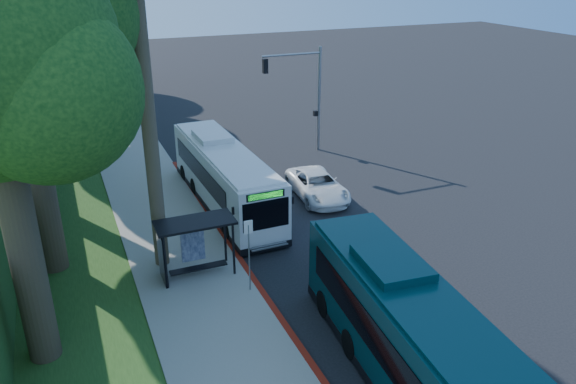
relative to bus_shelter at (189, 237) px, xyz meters
name	(u,v)px	position (x,y,z in m)	size (l,w,h in m)	color
ground	(318,219)	(7.26, 2.86, -1.81)	(140.00, 140.00, 0.00)	black
sidewalk	(176,245)	(-0.04, 2.86, -1.75)	(4.50, 70.00, 0.12)	gray
red_curb	(251,276)	(2.26, -1.14, -1.74)	(0.25, 30.00, 0.13)	maroon
grass_verge	(42,222)	(-5.74, 7.86, -1.78)	(8.00, 70.00, 0.06)	#234719
bus_shelter	(189,237)	(0.00, 0.00, 0.00)	(3.20, 1.51, 2.55)	black
stop_sign_pole	(249,246)	(1.86, -2.14, 0.28)	(0.35, 0.06, 3.17)	gray
traffic_signal_pole	(305,87)	(11.04, 12.86, 2.62)	(4.10, 0.30, 7.00)	gray
white_bus	(224,175)	(3.45, 6.46, -0.11)	(2.73, 11.72, 3.48)	silver
teal_bus	(418,344)	(4.67, -9.30, -0.02)	(3.72, 12.44, 3.65)	#092C31
pickup	(317,185)	(8.44, 5.41, -1.10)	(2.35, 5.10, 1.42)	white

